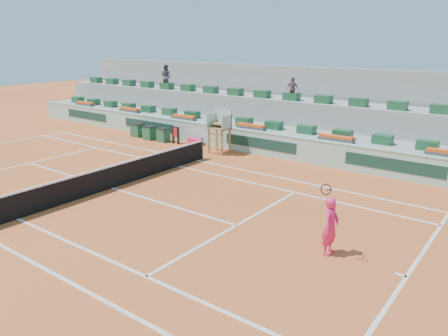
{
  "coord_description": "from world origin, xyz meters",
  "views": [
    {
      "loc": [
        14.15,
        -11.03,
        5.98
      ],
      "look_at": [
        4.0,
        2.5,
        1.0
      ],
      "focal_mm": 35.0,
      "sensor_mm": 36.0,
      "label": 1
    }
  ],
  "objects_px": {
    "player_bag": "(195,142)",
    "umpire_chair": "(220,125)",
    "tennis_player": "(331,226)",
    "drink_cooler_a": "(163,135)"
  },
  "relations": [
    {
      "from": "player_bag",
      "to": "umpire_chair",
      "type": "relative_size",
      "value": 0.37
    },
    {
      "from": "tennis_player",
      "to": "player_bag",
      "type": "bearing_deg",
      "value": 146.08
    },
    {
      "from": "drink_cooler_a",
      "to": "tennis_player",
      "type": "height_order",
      "value": "tennis_player"
    },
    {
      "from": "player_bag",
      "to": "drink_cooler_a",
      "type": "xyz_separation_m",
      "value": [
        -2.12,
        -0.5,
        0.23
      ]
    },
    {
      "from": "umpire_chair",
      "to": "tennis_player",
      "type": "height_order",
      "value": "umpire_chair"
    },
    {
      "from": "tennis_player",
      "to": "drink_cooler_a",
      "type": "bearing_deg",
      "value": 151.81
    },
    {
      "from": "player_bag",
      "to": "tennis_player",
      "type": "distance_m",
      "value": 14.48
    },
    {
      "from": "player_bag",
      "to": "tennis_player",
      "type": "height_order",
      "value": "tennis_player"
    },
    {
      "from": "player_bag",
      "to": "umpire_chair",
      "type": "xyz_separation_m",
      "value": [
        2.31,
        -0.56,
        1.35
      ]
    },
    {
      "from": "player_bag",
      "to": "drink_cooler_a",
      "type": "height_order",
      "value": "drink_cooler_a"
    }
  ]
}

